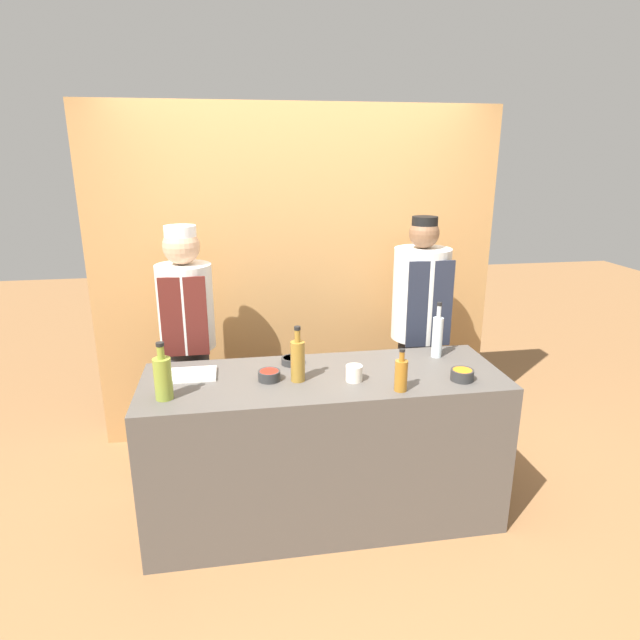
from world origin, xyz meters
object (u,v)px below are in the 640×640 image
at_px(bottle_oil, 163,377).
at_px(chef_left, 189,342).
at_px(bottle_amber, 401,374).
at_px(bottle_vinegar, 298,360).
at_px(sauce_bowl_red, 269,375).
at_px(sauce_bowl_green, 292,360).
at_px(sauce_bowl_orange, 462,374).
at_px(chef_right, 419,330).
at_px(cutting_board, 188,375).
at_px(cup_cream, 354,373).
at_px(bottle_clear, 437,336).

relative_size(bottle_oil, chef_left, 0.18).
relative_size(bottle_amber, bottle_oil, 0.77).
bearing_deg(bottle_vinegar, sauce_bowl_red, 169.02).
bearing_deg(sauce_bowl_green, bottle_oil, -152.22).
xyz_separation_m(sauce_bowl_orange, bottle_amber, (-0.37, -0.07, 0.06)).
bearing_deg(chef_left, sauce_bowl_orange, -28.99).
bearing_deg(bottle_oil, sauce_bowl_orange, -0.87).
height_order(bottle_vinegar, chef_right, chef_right).
height_order(sauce_bowl_red, sauce_bowl_orange, sauce_bowl_orange).
distance_m(cutting_board, chef_left, 0.54).
bearing_deg(sauce_bowl_green, cup_cream, -44.46).
bearing_deg(sauce_bowl_red, chef_right, 31.63).
height_order(sauce_bowl_orange, bottle_vinegar, bottle_vinegar).
bearing_deg(cup_cream, chef_right, 49.94).
relative_size(bottle_vinegar, chef_left, 0.19).
bearing_deg(chef_right, cutting_board, -160.34).
xyz_separation_m(bottle_vinegar, cup_cream, (0.30, -0.05, -0.08)).
height_order(bottle_clear, chef_left, chef_left).
bearing_deg(bottle_amber, sauce_bowl_orange, 11.36).
relative_size(sauce_bowl_green, cutting_board, 0.41).
distance_m(bottle_vinegar, chef_left, 0.94).
height_order(bottle_clear, cup_cream, bottle_clear).
xyz_separation_m(sauce_bowl_red, sauce_bowl_orange, (1.03, -0.17, 0.00)).
distance_m(sauce_bowl_green, bottle_clear, 0.88).
bearing_deg(sauce_bowl_orange, cutting_board, 168.82).
xyz_separation_m(sauce_bowl_red, chef_right, (1.08, 0.66, -0.02)).
distance_m(cutting_board, cup_cream, 0.91).
relative_size(sauce_bowl_green, chef_right, 0.07).
xyz_separation_m(cutting_board, chef_left, (-0.03, 0.54, 0.00)).
bearing_deg(bottle_clear, bottle_oil, -167.80).
bearing_deg(chef_left, bottle_clear, -17.54).
bearing_deg(chef_left, cup_cream, -38.98).
relative_size(cup_cream, chef_left, 0.05).
relative_size(sauce_bowl_orange, chef_left, 0.08).
bearing_deg(cutting_board, chef_right, 19.66).
xyz_separation_m(sauce_bowl_green, bottle_clear, (0.87, -0.02, 0.11)).
bearing_deg(chef_left, cutting_board, -86.35).
relative_size(chef_left, chef_right, 0.98).
bearing_deg(bottle_clear, cutting_board, -177.26).
xyz_separation_m(sauce_bowl_green, bottle_vinegar, (0.00, -0.24, 0.10)).
xyz_separation_m(cutting_board, chef_right, (1.52, 0.54, 0.00)).
height_order(bottle_amber, chef_right, chef_right).
bearing_deg(sauce_bowl_red, bottle_amber, -20.11).
height_order(bottle_vinegar, bottle_oil, bottle_vinegar).
bearing_deg(sauce_bowl_orange, sauce_bowl_green, 156.55).
bearing_deg(bottle_oil, cup_cream, 3.59).
distance_m(sauce_bowl_red, cup_cream, 0.46).
height_order(bottle_vinegar, cup_cream, bottle_vinegar).
height_order(sauce_bowl_orange, chef_right, chef_right).
relative_size(bottle_oil, cup_cream, 3.30).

